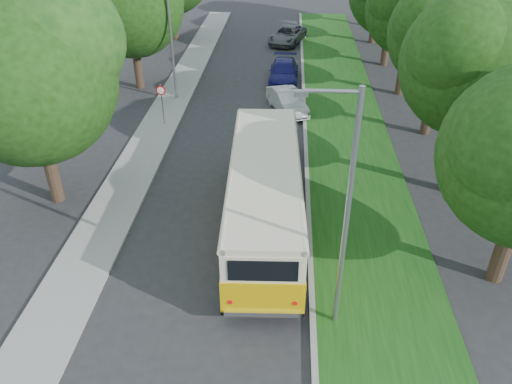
# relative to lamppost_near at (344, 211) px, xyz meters

# --- Properties ---
(ground) EXTENTS (120.00, 120.00, 0.00)m
(ground) POSITION_rel_lamppost_near_xyz_m (-4.21, 2.50, -4.37)
(ground) COLOR #2A2A2C
(ground) RESTS_ON ground
(curb) EXTENTS (0.20, 70.00, 0.15)m
(curb) POSITION_rel_lamppost_near_xyz_m (-0.61, 7.50, -4.29)
(curb) COLOR gray
(curb) RESTS_ON ground
(grass_verge) EXTENTS (4.50, 70.00, 0.13)m
(grass_verge) POSITION_rel_lamppost_near_xyz_m (1.74, 7.50, -4.30)
(grass_verge) COLOR #164713
(grass_verge) RESTS_ON ground
(sidewalk) EXTENTS (2.20, 70.00, 0.12)m
(sidewalk) POSITION_rel_lamppost_near_xyz_m (-9.01, 7.50, -4.31)
(sidewalk) COLOR gray
(sidewalk) RESTS_ON ground
(lamppost_near) EXTENTS (1.71, 0.16, 8.00)m
(lamppost_near) POSITION_rel_lamppost_near_xyz_m (0.00, 0.00, 0.00)
(lamppost_near) COLOR gray
(lamppost_near) RESTS_ON ground
(lamppost_far) EXTENTS (1.71, 0.16, 7.50)m
(lamppost_far) POSITION_rel_lamppost_near_xyz_m (-8.91, 18.50, -0.25)
(lamppost_far) COLOR gray
(lamppost_far) RESTS_ON ground
(warning_sign) EXTENTS (0.56, 0.10, 2.50)m
(warning_sign) POSITION_rel_lamppost_near_xyz_m (-8.71, 14.48, -2.66)
(warning_sign) COLOR gray
(warning_sign) RESTS_ON ground
(vintage_bus) EXTENTS (3.15, 10.71, 3.15)m
(vintage_bus) POSITION_rel_lamppost_near_xyz_m (-2.43, 4.87, -2.79)
(vintage_bus) COLOR #F0BB07
(vintage_bus) RESTS_ON ground
(car_silver) EXTENTS (1.75, 4.15, 1.40)m
(car_silver) POSITION_rel_lamppost_near_xyz_m (-1.90, 10.23, -3.67)
(car_silver) COLOR #A4A5A9
(car_silver) RESTS_ON ground
(car_white) EXTENTS (2.79, 4.29, 1.34)m
(car_white) POSITION_rel_lamppost_near_xyz_m (-1.67, 17.04, -3.70)
(car_white) COLOR silver
(car_white) RESTS_ON ground
(car_blue) EXTENTS (2.07, 4.87, 1.40)m
(car_blue) POSITION_rel_lamppost_near_xyz_m (-1.97, 22.28, -3.67)
(car_blue) COLOR navy
(car_blue) RESTS_ON ground
(car_grey) EXTENTS (3.59, 5.41, 1.38)m
(car_grey) POSITION_rel_lamppost_near_xyz_m (-1.83, 31.89, -3.68)
(car_grey) COLOR #4F5256
(car_grey) RESTS_ON ground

